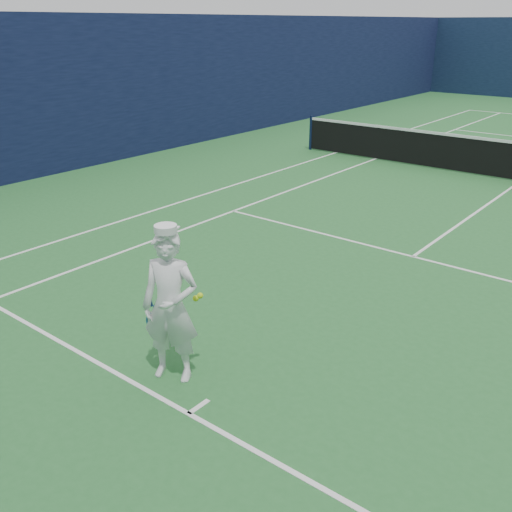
{
  "coord_description": "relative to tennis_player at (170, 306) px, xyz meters",
  "views": [
    {
      "loc": [
        3.58,
        -15.23,
        3.78
      ],
      "look_at": [
        -0.62,
        -9.98,
        1.01
      ],
      "focal_mm": 40.0,
      "sensor_mm": 36.0,
      "label": 1
    }
  ],
  "objects": [
    {
      "name": "tennis_player",
      "position": [
        0.0,
        0.0,
        0.0
      ],
      "size": [
        0.87,
        0.65,
        1.83
      ],
      "rotation": [
        0.0,
        0.0,
        0.42
      ],
      "color": "white",
      "rests_on": "ground"
    }
  ]
}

